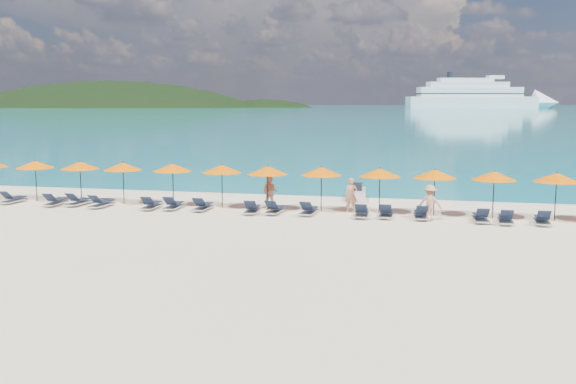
# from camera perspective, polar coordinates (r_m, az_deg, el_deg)

# --- Properties ---
(ground) EXTENTS (1400.00, 1400.00, 0.00)m
(ground) POSITION_cam_1_polar(r_m,az_deg,el_deg) (27.76, -1.38, -3.30)
(ground) COLOR beige
(sea) EXTENTS (1600.00, 1300.00, 0.01)m
(sea) POSITION_cam_1_polar(r_m,az_deg,el_deg) (686.43, 12.43, 7.41)
(sea) COLOR #1FA9B2
(sea) RESTS_ON ground
(headland_main) EXTENTS (374.00, 242.00, 126.50)m
(headland_main) POSITION_cam_1_polar(r_m,az_deg,el_deg) (645.55, -15.56, 3.89)
(headland_main) COLOR black
(headland_main) RESTS_ON ground
(headland_small) EXTENTS (162.00, 126.00, 85.50)m
(headland_small) POSITION_cam_1_polar(r_m,az_deg,el_deg) (608.30, -2.08, 4.23)
(headland_small) COLOR black
(headland_small) RESTS_ON ground
(cruise_ship) EXTENTS (122.75, 51.94, 33.99)m
(cruise_ship) POSITION_cam_1_polar(r_m,az_deg,el_deg) (537.32, 17.11, 8.06)
(cruise_ship) COLOR white
(cruise_ship) RESTS_ON ground
(jetski) EXTENTS (1.18, 2.55, 0.88)m
(jetski) POSITION_cam_1_polar(r_m,az_deg,el_deg) (36.06, 6.17, -0.13)
(jetski) COLOR silver
(jetski) RESTS_ON ground
(beachgoer_a) EXTENTS (0.63, 0.42, 1.72)m
(beachgoer_a) POSITION_cam_1_polar(r_m,az_deg,el_deg) (31.89, 5.64, -0.29)
(beachgoer_a) COLOR tan
(beachgoer_a) RESTS_ON ground
(beachgoer_b) EXTENTS (0.83, 0.48, 1.70)m
(beachgoer_b) POSITION_cam_1_polar(r_m,az_deg,el_deg) (32.91, -1.60, -0.01)
(beachgoer_b) COLOR tan
(beachgoer_b) RESTS_ON ground
(beachgoer_c) EXTENTS (1.13, 0.63, 1.66)m
(beachgoer_c) POSITION_cam_1_polar(r_m,az_deg,el_deg) (30.28, 12.51, -0.94)
(beachgoer_c) COLOR tan
(beachgoer_c) RESTS_ON ground
(umbrella_1) EXTENTS (2.10, 2.10, 2.28)m
(umbrella_1) POSITION_cam_1_polar(r_m,az_deg,el_deg) (38.02, -21.56, 2.29)
(umbrella_1) COLOR black
(umbrella_1) RESTS_ON ground
(umbrella_2) EXTENTS (2.10, 2.10, 2.28)m
(umbrella_2) POSITION_cam_1_polar(r_m,az_deg,el_deg) (36.68, -18.01, 2.27)
(umbrella_2) COLOR black
(umbrella_2) RESTS_ON ground
(umbrella_3) EXTENTS (2.10, 2.10, 2.28)m
(umbrella_3) POSITION_cam_1_polar(r_m,az_deg,el_deg) (35.46, -14.47, 2.22)
(umbrella_3) COLOR black
(umbrella_3) RESTS_ON ground
(umbrella_4) EXTENTS (2.10, 2.10, 2.28)m
(umbrella_4) POSITION_cam_1_polar(r_m,az_deg,el_deg) (34.27, -10.22, 2.16)
(umbrella_4) COLOR black
(umbrella_4) RESTS_ON ground
(umbrella_5) EXTENTS (2.10, 2.10, 2.28)m
(umbrella_5) POSITION_cam_1_polar(r_m,az_deg,el_deg) (33.25, -5.90, 2.06)
(umbrella_5) COLOR black
(umbrella_5) RESTS_ON ground
(umbrella_6) EXTENTS (2.10, 2.10, 2.28)m
(umbrella_6) POSITION_cam_1_polar(r_m,az_deg,el_deg) (32.33, -1.82, 1.93)
(umbrella_6) COLOR black
(umbrella_6) RESTS_ON ground
(umbrella_7) EXTENTS (2.10, 2.10, 2.28)m
(umbrella_7) POSITION_cam_1_polar(r_m,az_deg,el_deg) (31.97, 2.99, 1.85)
(umbrella_7) COLOR black
(umbrella_7) RESTS_ON ground
(umbrella_8) EXTENTS (2.10, 2.10, 2.28)m
(umbrella_8) POSITION_cam_1_polar(r_m,az_deg,el_deg) (31.65, 8.17, 1.72)
(umbrella_8) COLOR black
(umbrella_8) RESTS_ON ground
(umbrella_9) EXTENTS (2.10, 2.10, 2.28)m
(umbrella_9) POSITION_cam_1_polar(r_m,az_deg,el_deg) (31.54, 12.93, 1.58)
(umbrella_9) COLOR black
(umbrella_9) RESTS_ON ground
(umbrella_10) EXTENTS (2.10, 2.10, 2.28)m
(umbrella_10) POSITION_cam_1_polar(r_m,az_deg,el_deg) (31.50, 17.86, 1.38)
(umbrella_10) COLOR black
(umbrella_10) RESTS_ON ground
(umbrella_11) EXTENTS (2.10, 2.10, 2.28)m
(umbrella_11) POSITION_cam_1_polar(r_m,az_deg,el_deg) (31.79, 22.78, 1.20)
(umbrella_11) COLOR black
(umbrella_11) RESTS_ON ground
(lounger_2) EXTENTS (0.71, 1.73, 0.66)m
(lounger_2) POSITION_cam_1_polar(r_m,az_deg,el_deg) (37.71, -23.26, -0.58)
(lounger_2) COLOR silver
(lounger_2) RESTS_ON ground
(lounger_3) EXTENTS (0.71, 1.73, 0.66)m
(lounger_3) POSITION_cam_1_polar(r_m,az_deg,el_deg) (35.97, -20.00, -0.79)
(lounger_3) COLOR silver
(lounger_3) RESTS_ON ground
(lounger_4) EXTENTS (0.76, 1.74, 0.66)m
(lounger_4) POSITION_cam_1_polar(r_m,az_deg,el_deg) (35.62, -18.12, -0.79)
(lounger_4) COLOR silver
(lounger_4) RESTS_ON ground
(lounger_5) EXTENTS (0.77, 1.75, 0.66)m
(lounger_5) POSITION_cam_1_polar(r_m,az_deg,el_deg) (34.61, -16.28, -0.96)
(lounger_5) COLOR silver
(lounger_5) RESTS_ON ground
(lounger_6) EXTENTS (0.73, 1.74, 0.66)m
(lounger_6) POSITION_cam_1_polar(r_m,az_deg,el_deg) (33.43, -12.06, -1.12)
(lounger_6) COLOR silver
(lounger_6) RESTS_ON ground
(lounger_7) EXTENTS (0.67, 1.72, 0.66)m
(lounger_7) POSITION_cam_1_polar(r_m,az_deg,el_deg) (33.17, -10.14, -1.14)
(lounger_7) COLOR silver
(lounger_7) RESTS_ON ground
(lounger_8) EXTENTS (0.63, 1.70, 0.66)m
(lounger_8) POSITION_cam_1_polar(r_m,az_deg,el_deg) (32.58, -7.57, -1.25)
(lounger_8) COLOR silver
(lounger_8) RESTS_ON ground
(lounger_9) EXTENTS (0.79, 1.75, 0.66)m
(lounger_9) POSITION_cam_1_polar(r_m,az_deg,el_deg) (31.50, -3.19, -1.51)
(lounger_9) COLOR silver
(lounger_9) RESTS_ON ground
(lounger_10) EXTENTS (0.76, 1.74, 0.66)m
(lounger_10) POSITION_cam_1_polar(r_m,az_deg,el_deg) (31.38, -1.17, -1.54)
(lounger_10) COLOR silver
(lounger_10) RESTS_ON ground
(lounger_11) EXTENTS (0.73, 1.74, 0.66)m
(lounger_11) POSITION_cam_1_polar(r_m,az_deg,el_deg) (31.12, 1.87, -1.62)
(lounger_11) COLOR silver
(lounger_11) RESTS_ON ground
(lounger_12) EXTENTS (0.71, 1.73, 0.66)m
(lounger_12) POSITION_cam_1_polar(r_m,az_deg,el_deg) (30.63, 6.56, -1.83)
(lounger_12) COLOR silver
(lounger_12) RESTS_ON ground
(lounger_13) EXTENTS (0.63, 1.70, 0.66)m
(lounger_13) POSITION_cam_1_polar(r_m,az_deg,el_deg) (30.71, 8.74, -1.84)
(lounger_13) COLOR silver
(lounger_13) RESTS_ON ground
(lounger_14) EXTENTS (0.78, 1.75, 0.66)m
(lounger_14) POSITION_cam_1_polar(r_m,az_deg,el_deg) (30.62, 11.74, -1.95)
(lounger_14) COLOR silver
(lounger_14) RESTS_ON ground
(lounger_15) EXTENTS (0.75, 1.74, 0.66)m
(lounger_15) POSITION_cam_1_polar(r_m,az_deg,el_deg) (30.52, 16.75, -2.16)
(lounger_15) COLOR silver
(lounger_15) RESTS_ON ground
(lounger_16) EXTENTS (0.66, 1.71, 0.66)m
(lounger_16) POSITION_cam_1_polar(r_m,az_deg,el_deg) (30.47, 18.77, -2.26)
(lounger_16) COLOR silver
(lounger_16) RESTS_ON ground
(lounger_17) EXTENTS (0.70, 1.73, 0.66)m
(lounger_17) POSITION_cam_1_polar(r_m,az_deg,el_deg) (30.84, 21.66, -2.28)
(lounger_17) COLOR silver
(lounger_17) RESTS_ON ground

